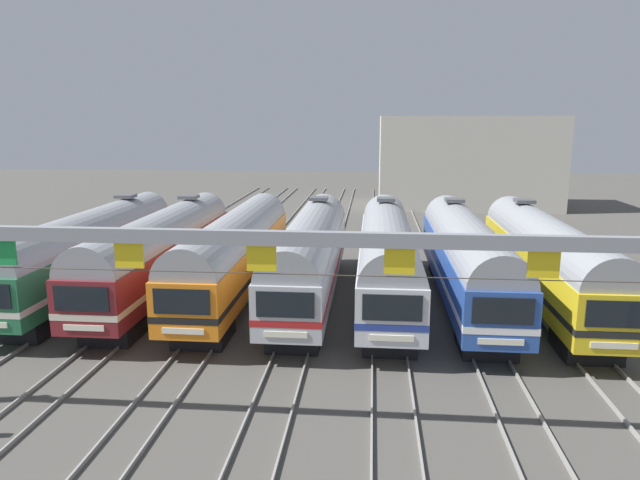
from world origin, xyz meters
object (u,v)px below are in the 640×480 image
(commuter_train_silver, at_px, (387,254))
(commuter_train_blue, at_px, (466,256))
(commuter_train_yellow, at_px, (546,257))
(commuter_train_green, at_px, (90,248))
(commuter_train_orange, at_px, (235,251))
(commuter_train_stainless, at_px, (310,253))
(catenary_gantry, at_px, (262,264))
(commuter_train_maroon, at_px, (162,250))

(commuter_train_silver, relative_size, commuter_train_blue, 1.00)
(commuter_train_yellow, bearing_deg, commuter_train_silver, 180.00)
(commuter_train_green, bearing_deg, commuter_train_orange, -0.03)
(commuter_train_stainless, xyz_separation_m, commuter_train_silver, (4.11, 0.00, 0.00))
(commuter_train_orange, height_order, commuter_train_yellow, commuter_train_yellow)
(commuter_train_yellow, bearing_deg, catenary_gantry, -132.42)
(commuter_train_orange, height_order, commuter_train_silver, commuter_train_silver)
(commuter_train_silver, height_order, commuter_train_yellow, same)
(commuter_train_green, bearing_deg, catenary_gantry, -47.58)
(commuter_train_maroon, distance_m, catenary_gantry, 16.04)
(catenary_gantry, bearing_deg, commuter_train_orange, 106.95)
(commuter_train_green, relative_size, commuter_train_blue, 1.00)
(commuter_train_stainless, bearing_deg, catenary_gantry, -90.00)
(commuter_train_yellow, height_order, catenary_gantry, catenary_gantry)
(commuter_train_stainless, height_order, commuter_train_silver, same)
(commuter_train_maroon, bearing_deg, commuter_train_stainless, 0.00)
(commuter_train_green, distance_m, commuter_train_orange, 8.22)
(commuter_train_orange, relative_size, commuter_train_yellow, 1.00)
(commuter_train_silver, bearing_deg, commuter_train_blue, 0.00)
(commuter_train_silver, bearing_deg, commuter_train_orange, -179.97)
(commuter_train_green, xyz_separation_m, commuter_train_silver, (16.45, 0.00, 0.00))
(commuter_train_green, relative_size, commuter_train_silver, 1.00)
(commuter_train_yellow, bearing_deg, commuter_train_green, 180.00)
(commuter_train_stainless, distance_m, commuter_train_yellow, 12.34)
(commuter_train_maroon, xyz_separation_m, commuter_train_stainless, (8.22, 0.00, 0.00))
(commuter_train_maroon, xyz_separation_m, commuter_train_silver, (12.34, 0.00, 0.00))
(commuter_train_orange, bearing_deg, commuter_train_silver, 0.03)
(commuter_train_silver, xyz_separation_m, commuter_train_blue, (4.11, 0.00, 0.00))
(commuter_train_orange, bearing_deg, commuter_train_maroon, 179.94)
(commuter_train_blue, bearing_deg, catenary_gantry, -121.35)
(commuter_train_stainless, distance_m, commuter_train_blue, 8.22)
(commuter_train_maroon, bearing_deg, commuter_train_green, 180.00)
(commuter_train_maroon, distance_m, commuter_train_yellow, 20.56)
(commuter_train_stainless, bearing_deg, commuter_train_maroon, 180.00)
(commuter_train_green, xyz_separation_m, commuter_train_yellow, (24.67, 0.00, 0.00))
(commuter_train_silver, height_order, commuter_train_blue, same)
(commuter_train_green, xyz_separation_m, commuter_train_blue, (20.56, 0.00, 0.00))
(commuter_train_maroon, bearing_deg, commuter_train_yellow, 0.00)
(commuter_train_orange, relative_size, commuter_train_stainless, 1.00)
(commuter_train_maroon, height_order, commuter_train_blue, same)
(commuter_train_maroon, height_order, catenary_gantry, catenary_gantry)
(commuter_train_maroon, relative_size, commuter_train_orange, 1.00)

